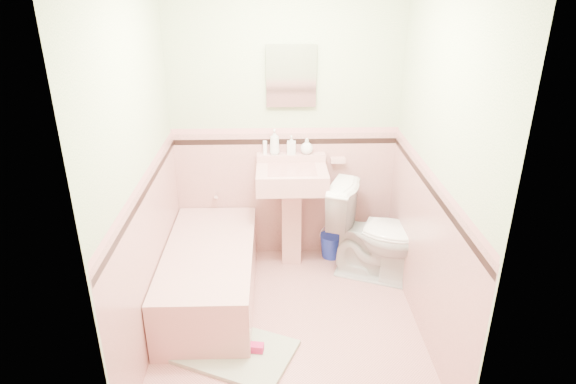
{
  "coord_description": "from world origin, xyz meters",
  "views": [
    {
      "loc": [
        -0.1,
        -3.14,
        2.5
      ],
      "look_at": [
        0.0,
        0.25,
        1.0
      ],
      "focal_mm": 31.19,
      "sensor_mm": 36.0,
      "label": 1
    }
  ],
  "objects_px": {
    "bathtub": "(211,276)",
    "soap_bottle_right": "(307,146)",
    "toilet": "(378,233)",
    "shoe": "(254,347)",
    "bucket": "(332,246)",
    "medicine_cabinet": "(291,76)",
    "soap_bottle_left": "(275,142)",
    "soap_bottle_mid": "(291,145)",
    "sink": "(292,218)"
  },
  "relations": [
    {
      "from": "bathtub",
      "to": "soap_bottle_right",
      "type": "xyz_separation_m",
      "value": [
        0.82,
        0.71,
        0.87
      ]
    },
    {
      "from": "toilet",
      "to": "shoe",
      "type": "relative_size",
      "value": 6.06
    },
    {
      "from": "bucket",
      "to": "shoe",
      "type": "distance_m",
      "value": 1.5
    },
    {
      "from": "medicine_cabinet",
      "to": "soap_bottle_left",
      "type": "height_order",
      "value": "medicine_cabinet"
    },
    {
      "from": "bathtub",
      "to": "soap_bottle_mid",
      "type": "distance_m",
      "value": 1.32
    },
    {
      "from": "soap_bottle_right",
      "to": "toilet",
      "type": "bearing_deg",
      "value": -33.49
    },
    {
      "from": "bathtub",
      "to": "shoe",
      "type": "relative_size",
      "value": 10.67
    },
    {
      "from": "soap_bottle_left",
      "to": "bucket",
      "type": "relative_size",
      "value": 0.99
    },
    {
      "from": "bucket",
      "to": "soap_bottle_right",
      "type": "bearing_deg",
      "value": 167.36
    },
    {
      "from": "soap_bottle_mid",
      "to": "bucket",
      "type": "relative_size",
      "value": 0.73
    },
    {
      "from": "bathtub",
      "to": "soap_bottle_left",
      "type": "height_order",
      "value": "soap_bottle_left"
    },
    {
      "from": "sink",
      "to": "soap_bottle_mid",
      "type": "xyz_separation_m",
      "value": [
        0.0,
        0.18,
        0.63
      ]
    },
    {
      "from": "bucket",
      "to": "toilet",
      "type": "bearing_deg",
      "value": -44.28
    },
    {
      "from": "medicine_cabinet",
      "to": "soap_bottle_left",
      "type": "distance_m",
      "value": 0.59
    },
    {
      "from": "toilet",
      "to": "bucket",
      "type": "bearing_deg",
      "value": 67.7
    },
    {
      "from": "bathtub",
      "to": "sink",
      "type": "relative_size",
      "value": 1.57
    },
    {
      "from": "medicine_cabinet",
      "to": "soap_bottle_mid",
      "type": "distance_m",
      "value": 0.6
    },
    {
      "from": "bathtub",
      "to": "shoe",
      "type": "height_order",
      "value": "bathtub"
    },
    {
      "from": "soap_bottle_right",
      "to": "toilet",
      "type": "distance_m",
      "value": 0.98
    },
    {
      "from": "sink",
      "to": "bathtub",
      "type": "bearing_deg",
      "value": -142.07
    },
    {
      "from": "bathtub",
      "to": "bucket",
      "type": "height_order",
      "value": "bathtub"
    },
    {
      "from": "soap_bottle_mid",
      "to": "bucket",
      "type": "height_order",
      "value": "soap_bottle_mid"
    },
    {
      "from": "bathtub",
      "to": "soap_bottle_left",
      "type": "bearing_deg",
      "value": 53.0
    },
    {
      "from": "soap_bottle_left",
      "to": "bucket",
      "type": "distance_m",
      "value": 1.15
    },
    {
      "from": "soap_bottle_mid",
      "to": "toilet",
      "type": "distance_m",
      "value": 1.08
    },
    {
      "from": "sink",
      "to": "soap_bottle_mid",
      "type": "distance_m",
      "value": 0.65
    },
    {
      "from": "bucket",
      "to": "shoe",
      "type": "relative_size",
      "value": 1.61
    },
    {
      "from": "soap_bottle_right",
      "to": "bucket",
      "type": "relative_size",
      "value": 0.63
    },
    {
      "from": "medicine_cabinet",
      "to": "bucket",
      "type": "distance_m",
      "value": 1.64
    },
    {
      "from": "sink",
      "to": "bucket",
      "type": "bearing_deg",
      "value": 17.7
    },
    {
      "from": "bucket",
      "to": "bathtub",
      "type": "bearing_deg",
      "value": -148.53
    },
    {
      "from": "sink",
      "to": "soap_bottle_right",
      "type": "xyz_separation_m",
      "value": [
        0.14,
        0.18,
        0.61
      ]
    },
    {
      "from": "sink",
      "to": "medicine_cabinet",
      "type": "xyz_separation_m",
      "value": [
        0.0,
        0.21,
        1.22
      ]
    },
    {
      "from": "soap_bottle_mid",
      "to": "medicine_cabinet",
      "type": "bearing_deg",
      "value": 94.6
    },
    {
      "from": "soap_bottle_mid",
      "to": "bathtub",
      "type": "bearing_deg",
      "value": -133.86
    },
    {
      "from": "bathtub",
      "to": "toilet",
      "type": "relative_size",
      "value": 1.76
    },
    {
      "from": "sink",
      "to": "bucket",
      "type": "height_order",
      "value": "sink"
    },
    {
      "from": "bathtub",
      "to": "soap_bottle_right",
      "type": "distance_m",
      "value": 1.39
    },
    {
      "from": "sink",
      "to": "soap_bottle_right",
      "type": "relative_size",
      "value": 6.73
    },
    {
      "from": "bucket",
      "to": "medicine_cabinet",
      "type": "bearing_deg",
      "value": 167.49
    },
    {
      "from": "medicine_cabinet",
      "to": "soap_bottle_right",
      "type": "xyz_separation_m",
      "value": [
        0.14,
        -0.03,
        -0.61
      ]
    },
    {
      "from": "soap_bottle_right",
      "to": "medicine_cabinet",
      "type": "bearing_deg",
      "value": 167.73
    },
    {
      "from": "toilet",
      "to": "shoe",
      "type": "bearing_deg",
      "value": 155.23
    },
    {
      "from": "soap_bottle_left",
      "to": "soap_bottle_mid",
      "type": "relative_size",
      "value": 1.35
    },
    {
      "from": "bathtub",
      "to": "soap_bottle_mid",
      "type": "bearing_deg",
      "value": 46.14
    },
    {
      "from": "medicine_cabinet",
      "to": "toilet",
      "type": "height_order",
      "value": "medicine_cabinet"
    },
    {
      "from": "soap_bottle_mid",
      "to": "soap_bottle_right",
      "type": "distance_m",
      "value": 0.14
    },
    {
      "from": "soap_bottle_mid",
      "to": "toilet",
      "type": "height_order",
      "value": "soap_bottle_mid"
    },
    {
      "from": "sink",
      "to": "bucket",
      "type": "relative_size",
      "value": 4.21
    },
    {
      "from": "soap_bottle_left",
      "to": "bathtub",
      "type": "bearing_deg",
      "value": -127.0
    }
  ]
}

